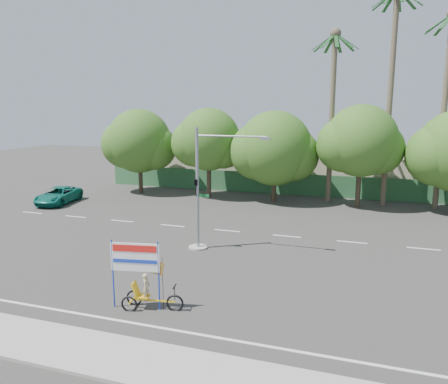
% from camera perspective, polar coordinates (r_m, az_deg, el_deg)
% --- Properties ---
extents(ground, '(120.00, 120.00, 0.00)m').
position_cam_1_polar(ground, '(21.41, -1.11, -11.18)').
color(ground, '#33302D').
rests_on(ground, ground).
extents(sidewalk_near, '(50.00, 2.40, 0.12)m').
position_cam_1_polar(sidewalk_near, '(15.28, -11.20, -20.90)').
color(sidewalk_near, gray).
rests_on(sidewalk_near, ground).
extents(fence, '(38.00, 0.08, 2.00)m').
position_cam_1_polar(fence, '(41.34, 8.88, 1.00)').
color(fence, '#336B3D').
rests_on(fence, ground).
extents(building_left, '(12.00, 8.00, 4.00)m').
position_cam_1_polar(building_left, '(48.07, -2.02, 3.72)').
color(building_left, beige).
rests_on(building_left, ground).
extents(building_right, '(14.00, 8.00, 3.60)m').
position_cam_1_polar(building_right, '(45.14, 19.95, 2.34)').
color(building_right, beige).
rests_on(building_right, ground).
extents(tree_far_left, '(7.14, 6.00, 7.96)m').
position_cam_1_polar(tree_far_left, '(42.25, -11.06, 6.29)').
color(tree_far_left, '#473828').
rests_on(tree_far_left, ground).
extents(tree_left, '(6.66, 5.60, 8.07)m').
position_cam_1_polar(tree_left, '(39.27, -2.07, 6.57)').
color(tree_left, '#473828').
rests_on(tree_left, ground).
extents(tree_center, '(7.62, 6.40, 7.85)m').
position_cam_1_polar(tree_center, '(37.66, 6.55, 5.41)').
color(tree_center, '#473828').
rests_on(tree_center, ground).
extents(tree_right, '(6.90, 5.80, 8.36)m').
position_cam_1_polar(tree_right, '(36.80, 17.37, 6.07)').
color(tree_right, '#473828').
rests_on(tree_right, ground).
extents(palm_tall, '(3.73, 3.79, 17.45)m').
position_cam_1_polar(palm_tall, '(38.28, 21.03, 13.86)').
color(palm_tall, '#70604C').
rests_on(palm_tall, ground).
extents(palm_mid, '(3.73, 3.79, 15.45)m').
position_cam_1_polar(palm_mid, '(38.58, 26.98, 11.79)').
color(palm_mid, '#70604C').
rests_on(palm_mid, ground).
extents(palm_short, '(3.73, 3.79, 14.45)m').
position_cam_1_polar(palm_short, '(38.32, 13.99, 11.84)').
color(palm_short, '#70604C').
rests_on(palm_short, ground).
extents(traffic_signal, '(4.72, 1.10, 7.00)m').
position_cam_1_polar(traffic_signal, '(24.87, -2.84, -1.00)').
color(traffic_signal, gray).
rests_on(traffic_signal, ground).
extents(trike_billboard, '(2.94, 0.96, 2.92)m').
position_cam_1_polar(trike_billboard, '(18.27, -10.58, -11.41)').
color(trike_billboard, black).
rests_on(trike_billboard, ground).
extents(pickup_truck, '(3.05, 5.30, 1.39)m').
position_cam_1_polar(pickup_truck, '(39.84, -20.83, -0.42)').
color(pickup_truck, '#0F6C5C').
rests_on(pickup_truck, ground).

